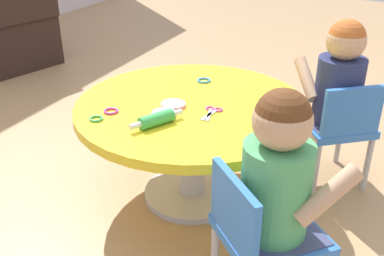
# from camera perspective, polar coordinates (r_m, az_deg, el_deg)

# --- Properties ---
(ground_plane) EXTENTS (10.00, 10.00, 0.00)m
(ground_plane) POSITION_cam_1_polar(r_m,az_deg,el_deg) (2.14, 0.00, -8.44)
(ground_plane) COLOR tan
(craft_table) EXTENTS (0.99, 0.99, 0.47)m
(craft_table) POSITION_cam_1_polar(r_m,az_deg,el_deg) (1.94, 0.00, 0.51)
(craft_table) COLOR silver
(craft_table) RESTS_ON ground
(child_chair_left) EXTENTS (0.42, 0.42, 0.54)m
(child_chair_left) POSITION_cam_1_polar(r_m,az_deg,el_deg) (1.46, 8.75, -13.23)
(child_chair_left) COLOR #B7B7BC
(child_chair_left) RESTS_ON ground
(seated_child_left) EXTENTS (0.44, 0.43, 0.51)m
(seated_child_left) POSITION_cam_1_polar(r_m,az_deg,el_deg) (1.34, 10.91, -5.38)
(seated_child_left) COLOR #3F4772
(seated_child_left) RESTS_ON ground
(child_chair_right) EXTENTS (0.42, 0.42, 0.54)m
(child_chair_right) POSITION_cam_1_polar(r_m,az_deg,el_deg) (2.17, 17.82, 0.23)
(child_chair_right) COLOR #B7B7BC
(child_chair_right) RESTS_ON ground
(seated_child_right) EXTENTS (0.44, 0.42, 0.51)m
(seated_child_right) POSITION_cam_1_polar(r_m,az_deg,el_deg) (2.12, 18.18, 6.17)
(seated_child_right) COLOR #3F4772
(seated_child_right) RESTS_ON ground
(armchair_dark) EXTENTS (0.87, 0.88, 0.85)m
(armchair_dark) POSITION_cam_1_polar(r_m,az_deg,el_deg) (3.97, -23.05, 11.47)
(armchair_dark) COLOR black
(armchair_dark) RESTS_ON ground
(rolling_pin) EXTENTS (0.21, 0.13, 0.05)m
(rolling_pin) POSITION_cam_1_polar(r_m,az_deg,el_deg) (1.71, -4.52, 1.12)
(rolling_pin) COLOR green
(rolling_pin) RESTS_ON craft_table
(craft_scissors) EXTENTS (0.14, 0.08, 0.01)m
(craft_scissors) POSITION_cam_1_polar(r_m,az_deg,el_deg) (1.82, 2.54, 2.07)
(craft_scissors) COLOR silver
(craft_scissors) RESTS_ON craft_table
(playdough_blob_0) EXTENTS (0.09, 0.09, 0.02)m
(playdough_blob_0) POSITION_cam_1_polar(r_m,az_deg,el_deg) (1.79, -3.61, 1.77)
(playdough_blob_0) COLOR #8CCCF2
(playdough_blob_0) RESTS_ON craft_table
(playdough_blob_1) EXTENTS (0.10, 0.10, 0.01)m
(playdough_blob_1) POSITION_cam_1_polar(r_m,az_deg,el_deg) (1.87, -2.39, 2.95)
(playdough_blob_1) COLOR pink
(playdough_blob_1) RESTS_ON craft_table
(cookie_cutter_0) EXTENTS (0.06, 0.06, 0.01)m
(cookie_cutter_0) POSITION_cam_1_polar(r_m,az_deg,el_deg) (2.13, 1.52, 6.04)
(cookie_cutter_0) COLOR #3F99D8
(cookie_cutter_0) RESTS_ON craft_table
(cookie_cutter_1) EXTENTS (0.06, 0.06, 0.01)m
(cookie_cutter_1) POSITION_cam_1_polar(r_m,az_deg,el_deg) (1.79, -12.01, 1.17)
(cookie_cutter_1) COLOR #4CB259
(cookie_cutter_1) RESTS_ON craft_table
(cookie_cutter_2) EXTENTS (0.06, 0.06, 0.01)m
(cookie_cutter_2) POSITION_cam_1_polar(r_m,az_deg,el_deg) (1.85, -10.20, 2.12)
(cookie_cutter_2) COLOR #D83FA5
(cookie_cutter_2) RESTS_ON craft_table
(cookie_cutter_3) EXTENTS (0.06, 0.06, 0.01)m
(cookie_cutter_3) POSITION_cam_1_polar(r_m,az_deg,el_deg) (1.93, 12.14, 3.04)
(cookie_cutter_3) COLOR #3F99D8
(cookie_cutter_3) RESTS_ON craft_table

